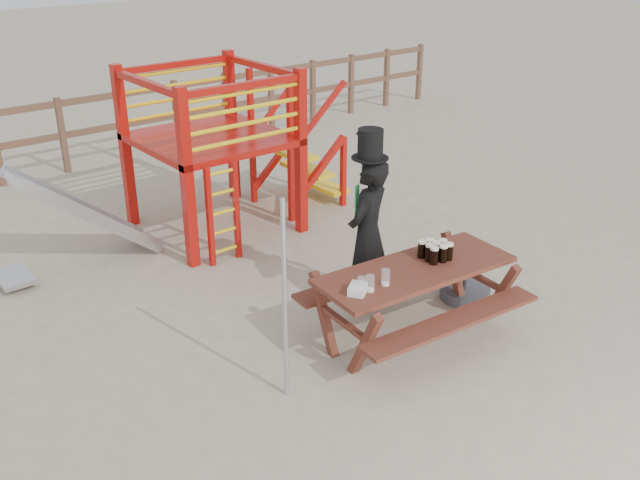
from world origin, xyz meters
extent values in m
plane|color=#B5A48D|center=(0.00, 0.00, 0.00)|extent=(60.00, 60.00, 0.00)
cube|color=brown|center=(0.00, 7.00, 1.10)|extent=(15.00, 0.06, 0.10)
cube|color=brown|center=(0.00, 7.00, 0.60)|extent=(15.00, 0.06, 0.10)
cube|color=brown|center=(-0.50, 7.00, 0.60)|extent=(0.09, 0.09, 1.20)
cube|color=brown|center=(0.50, 7.00, 0.60)|extent=(0.09, 0.09, 1.20)
cube|color=brown|center=(1.50, 7.00, 0.60)|extent=(0.09, 0.09, 1.20)
cube|color=brown|center=(2.50, 7.00, 0.60)|extent=(0.09, 0.09, 1.20)
cube|color=brown|center=(3.50, 7.00, 0.60)|extent=(0.09, 0.09, 1.20)
cube|color=brown|center=(4.50, 7.00, 0.60)|extent=(0.09, 0.09, 1.20)
cube|color=brown|center=(5.50, 7.00, 0.60)|extent=(0.09, 0.09, 1.20)
cube|color=brown|center=(6.50, 7.00, 0.60)|extent=(0.09, 0.09, 1.20)
cube|color=brown|center=(7.50, 7.00, 0.60)|extent=(0.09, 0.09, 1.20)
cube|color=#B1110B|center=(-0.60, 2.80, 1.05)|extent=(0.12, 0.12, 2.10)
cube|color=#B1110B|center=(1.00, 2.80, 1.05)|extent=(0.12, 0.12, 2.10)
cube|color=#B1110B|center=(-0.60, 4.40, 1.05)|extent=(0.12, 0.12, 2.10)
cube|color=#B1110B|center=(1.00, 4.40, 1.05)|extent=(0.12, 0.12, 2.10)
cube|color=#B1110B|center=(0.20, 3.60, 1.20)|extent=(1.72, 1.72, 0.08)
cube|color=#B1110B|center=(0.20, 2.80, 2.00)|extent=(1.60, 0.08, 0.08)
cube|color=#B1110B|center=(0.20, 4.40, 2.00)|extent=(1.60, 0.08, 0.08)
cube|color=#B1110B|center=(-0.60, 3.60, 2.00)|extent=(0.08, 1.60, 0.08)
cube|color=#B1110B|center=(1.00, 3.60, 2.00)|extent=(0.08, 1.60, 0.08)
cylinder|color=yellow|center=(0.20, 2.80, 1.38)|extent=(1.50, 0.05, 0.05)
cylinder|color=yellow|center=(0.20, 4.40, 1.38)|extent=(1.50, 0.05, 0.05)
cylinder|color=yellow|center=(0.20, 2.80, 1.56)|extent=(1.50, 0.05, 0.05)
cylinder|color=yellow|center=(0.20, 4.40, 1.56)|extent=(1.50, 0.05, 0.05)
cylinder|color=yellow|center=(0.20, 2.80, 1.74)|extent=(1.50, 0.05, 0.05)
cylinder|color=yellow|center=(0.20, 4.40, 1.74)|extent=(1.50, 0.05, 0.05)
cylinder|color=yellow|center=(0.20, 2.80, 1.92)|extent=(1.50, 0.05, 0.05)
cylinder|color=yellow|center=(0.20, 4.40, 1.92)|extent=(1.50, 0.05, 0.05)
cube|color=#B1110B|center=(-0.43, 2.65, 0.60)|extent=(0.06, 0.06, 1.20)
cube|color=#B1110B|center=(-0.07, 2.65, 0.60)|extent=(0.06, 0.06, 1.20)
cylinder|color=yellow|center=(-0.25, 2.65, 0.15)|extent=(0.36, 0.04, 0.04)
cylinder|color=yellow|center=(-0.25, 2.65, 0.39)|extent=(0.36, 0.04, 0.04)
cylinder|color=yellow|center=(-0.25, 2.65, 0.63)|extent=(0.36, 0.04, 0.04)
cylinder|color=yellow|center=(-0.25, 2.65, 0.87)|extent=(0.36, 0.04, 0.04)
cylinder|color=yellow|center=(-0.25, 2.65, 1.11)|extent=(0.36, 0.04, 0.04)
cube|color=yellow|center=(1.15, 3.60, 1.08)|extent=(0.30, 0.90, 0.06)
cube|color=yellow|center=(1.43, 3.60, 0.78)|extent=(0.30, 0.90, 0.06)
cube|color=yellow|center=(1.71, 3.60, 0.48)|extent=(0.30, 0.90, 0.06)
cube|color=yellow|center=(1.99, 3.60, 0.18)|extent=(0.30, 0.90, 0.06)
cube|color=#B1110B|center=(1.55, 3.15, 0.60)|extent=(0.95, 0.08, 0.86)
cube|color=#B1110B|center=(1.55, 4.05, 0.60)|extent=(0.95, 0.08, 0.86)
cube|color=#BBBDC2|center=(-1.50, 3.60, 0.62)|extent=(1.53, 0.55, 1.21)
cube|color=#BBBDC2|center=(-1.50, 3.33, 0.66)|extent=(1.58, 0.04, 1.28)
cube|color=#BBBDC2|center=(-1.50, 3.87, 0.66)|extent=(1.58, 0.04, 1.28)
cube|color=#BBBDC2|center=(-2.40, 3.60, 0.10)|extent=(0.35, 0.55, 0.05)
cube|color=brown|center=(0.27, 0.09, 0.72)|extent=(1.99, 0.90, 0.05)
cube|color=brown|center=(0.23, -0.44, 0.43)|extent=(1.95, 0.45, 0.04)
cube|color=brown|center=(0.32, 0.62, 0.43)|extent=(1.95, 0.45, 0.04)
cube|color=brown|center=(-0.54, 0.17, 0.35)|extent=(0.18, 1.16, 0.70)
cube|color=brown|center=(1.09, 0.01, 0.35)|extent=(0.18, 1.16, 0.70)
imported|color=black|center=(0.34, 0.84, 0.81)|extent=(0.69, 0.57, 1.61)
cube|color=#0D9534|center=(0.30, 0.96, 1.00)|extent=(0.07, 0.04, 0.38)
cylinder|color=black|center=(0.34, 0.84, 1.62)|extent=(0.37, 0.37, 0.01)
cylinder|color=black|center=(0.34, 0.84, 1.76)|extent=(0.25, 0.25, 0.28)
cube|color=white|center=(0.30, 0.95, 1.86)|extent=(0.12, 0.05, 0.03)
cylinder|color=#B2B2B7|center=(-1.22, 0.11, 0.90)|extent=(0.04, 0.04, 1.80)
cylinder|color=#3D3D43|center=(1.27, 0.28, 0.06)|extent=(0.53, 0.53, 0.12)
cylinder|color=#3D3D43|center=(1.27, 0.28, 0.17)|extent=(0.06, 0.06, 0.10)
cube|color=white|center=(-0.48, 0.06, 0.79)|extent=(0.23, 0.22, 0.08)
cylinder|color=black|center=(0.46, 0.04, 0.82)|extent=(0.08, 0.08, 0.15)
cylinder|color=#FCF1CE|center=(0.46, 0.04, 0.91)|extent=(0.08, 0.08, 0.02)
cylinder|color=black|center=(0.56, 0.02, 0.82)|extent=(0.08, 0.08, 0.15)
cylinder|color=#FCF1CE|center=(0.56, 0.02, 0.91)|extent=(0.08, 0.08, 0.02)
cylinder|color=black|center=(0.64, 0.02, 0.82)|extent=(0.08, 0.08, 0.15)
cylinder|color=#FCF1CE|center=(0.64, 0.02, 0.91)|extent=(0.08, 0.08, 0.02)
cylinder|color=black|center=(0.48, 0.12, 0.82)|extent=(0.08, 0.08, 0.15)
cylinder|color=#FCF1CE|center=(0.48, 0.12, 0.91)|extent=(0.08, 0.08, 0.02)
cylinder|color=black|center=(0.57, 0.12, 0.82)|extent=(0.08, 0.08, 0.15)
cylinder|color=#FCF1CE|center=(0.57, 0.12, 0.91)|extent=(0.08, 0.08, 0.02)
cylinder|color=black|center=(0.65, 0.11, 0.82)|extent=(0.08, 0.08, 0.15)
cylinder|color=#FCF1CE|center=(0.65, 0.11, 0.91)|extent=(0.08, 0.08, 0.02)
cylinder|color=black|center=(0.48, 0.22, 0.82)|extent=(0.08, 0.08, 0.15)
cylinder|color=#FCF1CE|center=(0.48, 0.22, 0.91)|extent=(0.08, 0.08, 0.02)
cylinder|color=black|center=(0.57, 0.20, 0.82)|extent=(0.08, 0.08, 0.15)
cylinder|color=#FCF1CE|center=(0.57, 0.20, 0.91)|extent=(0.08, 0.08, 0.02)
cylinder|color=silver|center=(-0.18, 0.02, 0.82)|extent=(0.08, 0.08, 0.15)
cylinder|color=#FCF1CE|center=(-0.18, 0.02, 0.76)|extent=(0.07, 0.07, 0.02)
cylinder|color=silver|center=(-0.45, 0.05, 0.82)|extent=(0.08, 0.08, 0.15)
cylinder|color=#FCF1CE|center=(-0.45, 0.05, 0.76)|extent=(0.07, 0.07, 0.02)
cylinder|color=silver|center=(-0.37, 0.02, 0.82)|extent=(0.08, 0.08, 0.15)
cylinder|color=#FCF1CE|center=(-0.37, 0.02, 0.76)|extent=(0.07, 0.07, 0.02)
camera|label=1|loc=(-4.14, -3.97, 3.73)|focal=40.00mm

